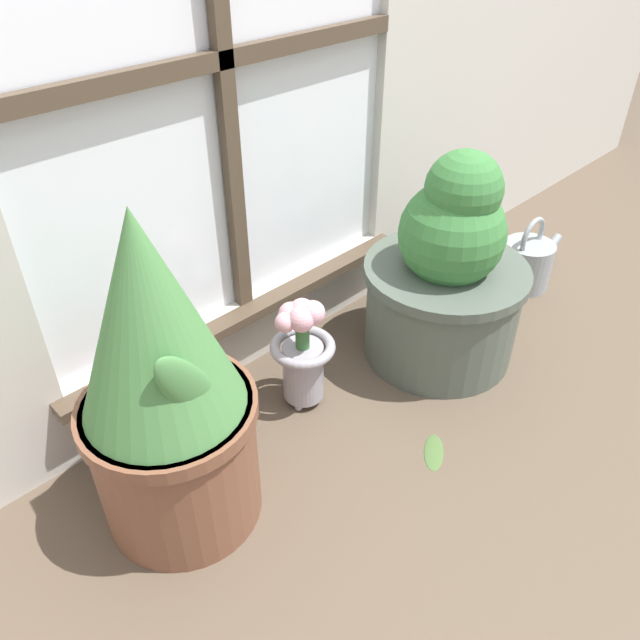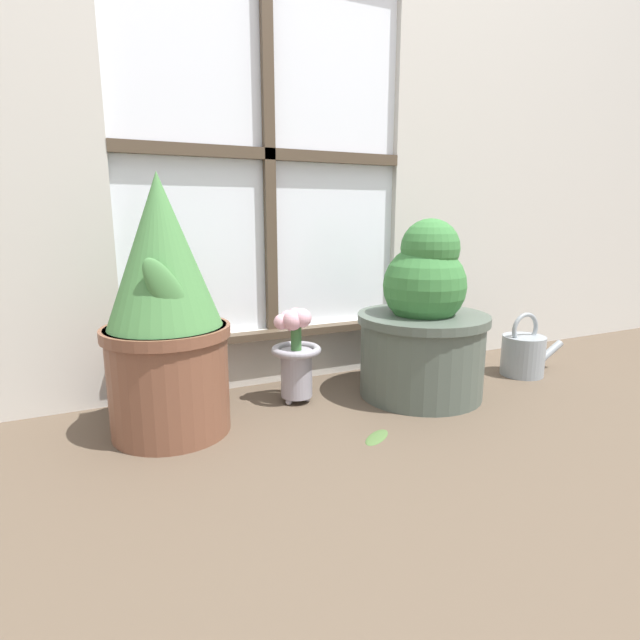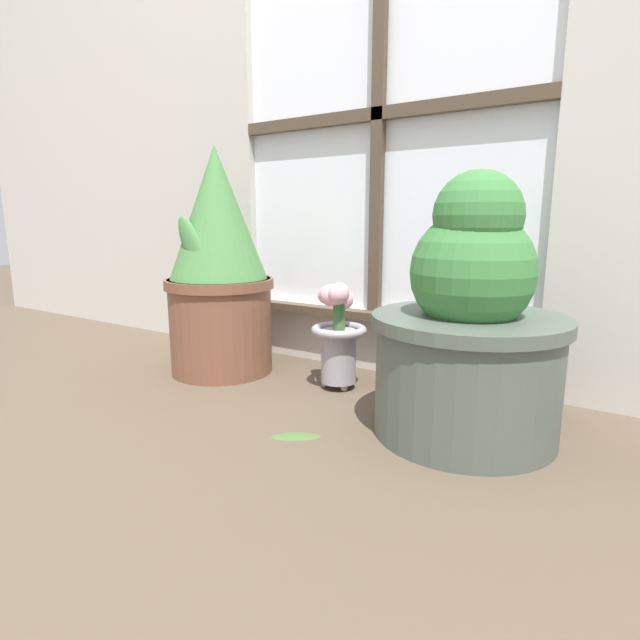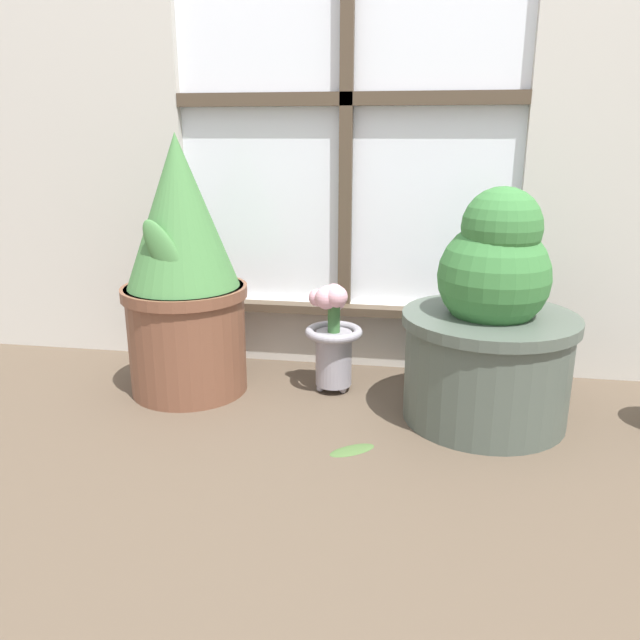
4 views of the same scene
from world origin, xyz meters
name	(u,v)px [view 4 (image 4 of 4)]	position (x,y,z in m)	size (l,w,h in m)	color
ground_plane	(312,447)	(0.00, 0.00, 0.00)	(10.00, 10.00, 0.00)	brown
potted_plant_left	(183,273)	(-0.39, 0.27, 0.32)	(0.33, 0.33, 0.68)	brown
potted_plant_right	(490,330)	(0.39, 0.22, 0.23)	(0.41, 0.41, 0.56)	#4C564C
flower_vase	(332,332)	(-0.01, 0.33, 0.16)	(0.15, 0.15, 0.30)	#99939E
fallen_leaf	(352,449)	(0.09, 0.00, 0.00)	(0.12, 0.10, 0.01)	#476633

